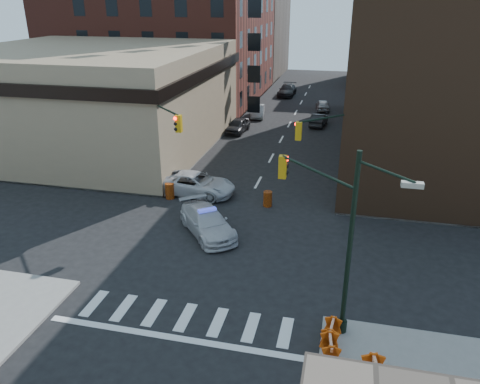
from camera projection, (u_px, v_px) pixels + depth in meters
The scene contains 29 objects.
ground at pixel (225, 245), 26.99m from camera, with size 140.00×140.00×0.00m, color black.
sidewalk_nw at pixel (119, 105), 61.19m from camera, with size 34.00×54.50×0.15m, color gray.
bank_building at pixel (94, 97), 43.63m from camera, with size 22.00×22.00×9.00m, color #8F7B5E.
apartment_block at pixel (167, 6), 62.12m from camera, with size 25.00×25.00×24.00m, color #5E271D.
commercial_row_ne at pixel (429, 72), 41.73m from camera, with size 14.00×34.00×14.00m, color #4A2F1D.
filler_nw at pixel (227, 28), 82.89m from camera, with size 20.00×18.00×16.00m, color brown.
filler_ne at pixel (404, 45), 73.76m from camera, with size 16.00×16.00×12.00m, color #5E271D.
signal_pole_se at pixel (332, 227), 18.97m from camera, with size 5.40×5.27×8.00m.
signal_pole_nw at pixel (160, 140), 31.33m from camera, with size 3.58×3.67×8.00m.
signal_pole_ne at pixel (337, 152), 28.88m from camera, with size 3.67×3.58×8.00m.
tree_ne_near at pixel (362, 100), 47.39m from camera, with size 3.00×3.00×4.85m.
tree_ne_far at pixel (361, 86), 54.57m from camera, with size 3.00×3.00×4.85m.
police_car at pixel (207, 222), 27.97m from camera, with size 2.14×5.27×1.53m, color #BCBCC1.
pickup at pixel (195, 184), 33.55m from camera, with size 2.66×5.78×1.61m, color silver.
parked_car_wnear at pixel (238, 125), 48.91m from camera, with size 1.72×4.28×1.46m, color black.
parked_car_wfar at pixel (258, 111), 55.10m from camera, with size 1.47×4.22×1.39m, color #94989C.
parked_car_wdeep at pixel (287, 90), 66.73m from camera, with size 2.21×5.44×1.58m, color black.
parked_car_enear at pixel (319, 120), 51.34m from camera, with size 1.41×4.05×1.33m, color black.
parked_car_efar at pixel (323, 105), 58.32m from camera, with size 1.57×3.90×1.33m, color #989CA1.
pedestrian_a at pixel (155, 171), 35.18m from camera, with size 0.70×0.46×1.91m, color black.
pedestrian_b at pixel (110, 175), 34.43m from camera, with size 0.87×0.67×1.78m, color black.
pedestrian_c at pixel (131, 166), 36.59m from camera, with size 0.97×0.40×1.65m, color #212432.
barrel_road at pixel (268, 199), 31.74m from camera, with size 0.59×0.59×1.06m, color red.
barrel_bank at pixel (170, 191), 32.95m from camera, with size 0.63×0.63×1.13m, color #BF6309.
barricade_se_a at pixel (330, 348), 18.24m from camera, with size 1.13×0.56×0.85m, color #EE420B, non-canonical shape.
barricade_se_b at pixel (331, 332), 19.14m from camera, with size 1.10×0.55×0.83m, color red, non-canonical shape.
barricade_se_c at pixel (375, 375), 16.83m from camera, with size 1.34×0.67×1.01m, color orange, non-canonical shape.
barricade_nw_a at pixel (134, 177), 35.42m from camera, with size 1.24×0.62×0.93m, color #C64B09, non-canonical shape.
barricade_nw_b at pixel (95, 177), 35.38m from camera, with size 1.16×0.58×0.87m, color #F13D0B, non-canonical shape.
Camera 1 is at (6.27, -22.87, 13.28)m, focal length 35.00 mm.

